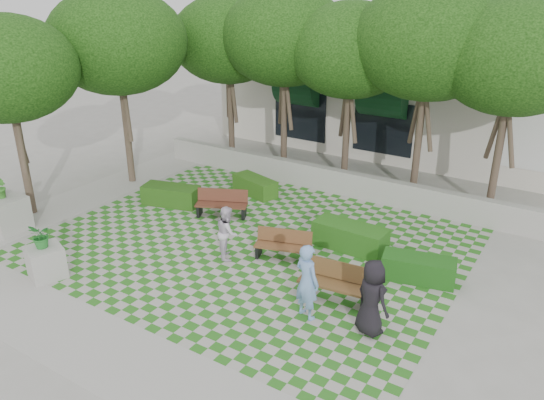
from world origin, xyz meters
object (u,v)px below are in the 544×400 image
Objects in this scene: hedge_midright at (350,237)px; planter_front at (45,256)px; bench_west at (222,204)px; hedge_midleft at (255,186)px; hedge_west at (171,195)px; person_blue at (307,281)px; planter_back at (6,212)px; hedge_east at (418,269)px; bench_east at (335,283)px; person_white at (227,232)px; bench_mid at (283,245)px; person_dark at (372,298)px.

hedge_midright is 8.47m from planter_front.
planter_front reaches higher than bench_west.
hedge_west is at bearing -128.54° from hedge_midleft.
person_blue is (7.27, -3.31, 0.60)m from hedge_west.
bench_west is at bearing 41.76° from planter_back.
planter_front is at bearing -84.31° from hedge_west.
bench_west is at bearing -177.85° from hedge_midright.
hedge_midleft is at bearing 159.05° from hedge_east.
bench_east is 0.98× the size of person_blue.
hedge_west is 1.29× the size of planter_front.
bench_east is 3.59m from person_white.
planter_front is at bearing -99.97° from hedge_midleft.
bench_west reaches higher than hedge_midleft.
hedge_midleft is at bearing 80.03° from planter_front.
bench_east is at bearing 10.96° from planter_back.
bench_mid is 3.94m from person_dark.
hedge_midright is (4.60, 0.17, -0.06)m from bench_west.
person_white is (6.92, 2.36, 0.17)m from planter_back.
bench_mid reaches higher than hedge_midleft.
planter_back is 7.31m from person_white.
hedge_midleft is 1.18× the size of planter_front.
bench_east is at bearing -44.13° from bench_mid.
planter_back is (-10.48, -2.03, 0.15)m from bench_east.
hedge_east is 7.55m from hedge_midleft.
hedge_midright is 5.20m from hedge_midleft.
hedge_east is at bearing -68.16° from person_dark.
hedge_east is at bearing -1.80° from hedge_west.
person_blue is (5.18, -3.50, 0.51)m from bench_west.
hedge_west is at bearing 95.69° from planter_front.
person_blue is (10.23, 1.01, 0.34)m from planter_back.
planter_back is 10.28m from person_blue.
hedge_midleft is 1.00× the size of person_dark.
bench_east reaches higher than bench_west.
bench_mid is at bearing -48.12° from bench_west.
hedge_west is 1.09× the size of planter_back.
bench_mid is 0.90× the size of hedge_east.
person_blue reaches higher than person_white.
planter_front is 4.89m from person_white.
hedge_midleft is (-7.05, 2.70, -0.01)m from hedge_east.
bench_west reaches higher than bench_mid.
hedge_west is at bearing 178.20° from hedge_east.
bench_east reaches higher than hedge_midleft.
hedge_midright is 3.77m from person_blue.
person_dark is at bearing -19.30° from hedge_west.
planter_back is at bearing -154.12° from hedge_midright.
bench_west is 6.27m from person_blue.
bench_west is 2.87m from person_white.
bench_mid is 3.54m from bench_west.
hedge_midright is at bearing -23.26° from hedge_midleft.
hedge_midright is (-2.27, 0.65, 0.05)m from hedge_east.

